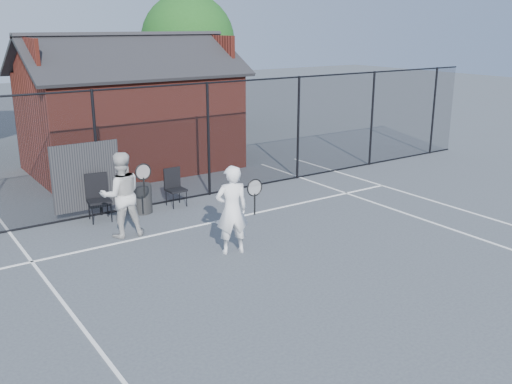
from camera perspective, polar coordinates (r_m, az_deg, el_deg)
ground at (r=10.97m, az=3.96°, el=-7.32°), size 80.00×80.00×0.00m
court_lines at (r=10.07m, az=8.69°, el=-9.74°), size 11.02×18.00×0.01m
fence at (r=14.46m, az=-9.27°, el=4.40°), size 22.04×3.00×3.00m
clubhouse at (r=18.37m, az=-12.43°, el=7.29°), size 6.50×4.36×4.19m
tree_right at (r=25.26m, az=-6.83°, el=14.76°), size 3.97×3.97×5.70m
player_front at (r=11.24m, az=-2.41°, el=-1.78°), size 0.85×0.67×1.80m
player_back at (r=12.46m, az=-13.32°, el=-0.27°), size 1.05×0.84×1.85m
chair_left at (r=13.66m, az=-15.42°, el=-0.65°), size 0.59×0.61×1.07m
chair_right at (r=14.40m, az=-8.00°, el=0.38°), size 0.46×0.48×0.94m
waste_bin at (r=14.07m, az=-11.34°, el=-0.65°), size 0.51×0.51×0.71m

